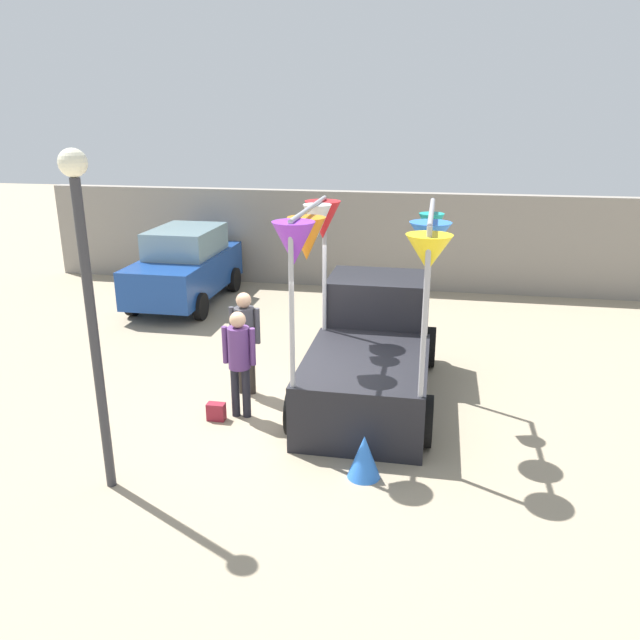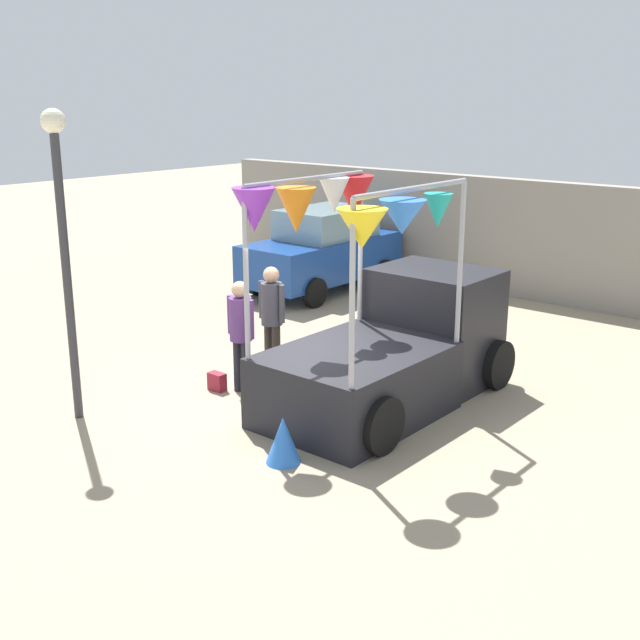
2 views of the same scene
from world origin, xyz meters
The scene contains 9 objects.
ground_plane centered at (0.00, 0.00, 0.00)m, with size 60.00×60.00×0.00m, color gray.
vendor_truck centered at (0.97, 1.00, 0.95)m, with size 2.51×4.10×3.31m.
parked_car centered at (-4.19, 5.51, 0.94)m, with size 1.88×4.00×1.88m.
person_customer centered at (-0.93, -0.30, 1.06)m, with size 0.53×0.34×1.74m.
person_vendor centered at (-1.10, 0.55, 1.09)m, with size 0.53×0.34×1.79m.
handbag centered at (-1.28, -0.50, 0.14)m, with size 0.28×0.16×0.28m, color maroon.
street_lamp centered at (-2.01, -2.48, 2.73)m, with size 0.32×0.32×4.23m.
brick_boundary_wall centered at (0.00, 7.88, 1.30)m, with size 18.00×0.36×2.60m, color gray.
folded_kite_bundle_azure centered at (1.19, -1.68, 0.30)m, with size 0.44×0.44×0.60m, color blue.
Camera 1 is at (1.95, -8.86, 4.58)m, focal length 35.00 mm.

